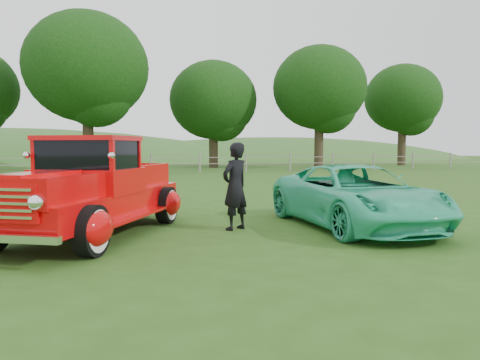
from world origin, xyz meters
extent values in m
plane|color=#294C14|center=(0.00, 0.00, 0.00)|extent=(140.00, 140.00, 0.00)
ellipsoid|color=#316324|center=(-18.00, 58.00, -4.95)|extent=(84.00, 60.00, 18.00)
ellipsoid|color=#316324|center=(20.00, 62.00, -3.85)|extent=(72.00, 52.00, 14.00)
cube|color=gray|center=(0.00, 22.00, 0.55)|extent=(48.00, 0.04, 0.04)
cube|color=gray|center=(0.00, 22.00, 0.95)|extent=(48.00, 0.04, 0.04)
cylinder|color=#2E2317|center=(-4.00, 25.00, 2.42)|extent=(0.70, 0.70, 4.84)
ellipsoid|color=black|center=(-4.00, 25.00, 6.82)|extent=(8.00, 8.00, 7.20)
cylinder|color=#2E2317|center=(5.00, 29.00, 1.87)|extent=(0.70, 0.70, 3.74)
ellipsoid|color=black|center=(5.00, 29.00, 5.27)|extent=(6.80, 6.80, 6.12)
cylinder|color=#2E2317|center=(13.00, 27.00, 2.20)|extent=(0.70, 0.70, 4.40)
ellipsoid|color=black|center=(13.00, 27.00, 6.20)|extent=(7.20, 7.20, 6.48)
cylinder|color=#2E2317|center=(22.00, 30.00, 2.09)|extent=(0.70, 0.70, 4.18)
ellipsoid|color=black|center=(22.00, 30.00, 5.89)|extent=(6.60, 6.60, 5.94)
cylinder|color=black|center=(-1.48, -0.43, 0.38)|extent=(0.52, 0.79, 0.76)
cylinder|color=black|center=(-1.77, 3.07, 0.38)|extent=(0.52, 0.79, 0.76)
cylinder|color=black|center=(-0.24, 2.41, 0.38)|extent=(0.52, 0.79, 0.76)
cube|color=#C50608|center=(-1.62, 1.32, 0.58)|extent=(3.27, 4.85, 0.44)
ellipsoid|color=#C50608|center=(-1.42, -0.46, 0.42)|extent=(0.68, 0.85, 0.54)
ellipsoid|color=#C50608|center=(-1.83, 3.10, 0.42)|extent=(0.68, 0.85, 0.54)
ellipsoid|color=#C50608|center=(-0.18, 2.38, 0.42)|extent=(0.68, 0.85, 0.54)
cube|color=#C50608|center=(-2.24, -0.10, 0.97)|extent=(1.86, 2.00, 0.42)
cube|color=#C50608|center=(-1.66, 1.23, 0.99)|extent=(2.00, 1.88, 0.44)
cube|color=black|center=(-1.66, 1.23, 1.46)|extent=(1.77, 1.60, 0.50)
cube|color=#C50608|center=(-1.66, 1.23, 1.74)|extent=(1.88, 1.73, 0.08)
cube|color=#C50608|center=(-1.08, 2.56, 0.95)|extent=(1.86, 2.26, 0.45)
cube|color=white|center=(-2.57, -0.84, 0.85)|extent=(1.02, 0.52, 0.50)
cube|color=white|center=(-0.66, 3.54, 0.42)|extent=(1.61, 0.77, 0.10)
imported|color=#30C390|center=(3.37, 1.09, 0.62)|extent=(2.33, 4.58, 1.24)
imported|color=black|center=(0.99, 1.33, 0.84)|extent=(0.73, 0.68, 1.68)
camera|label=1|loc=(-0.81, -7.39, 1.58)|focal=35.00mm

